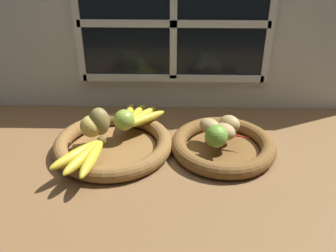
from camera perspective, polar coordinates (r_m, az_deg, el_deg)
ground_plane at (r=108.61cm, az=0.60°, el=-4.24°), size 140.00×90.00×3.00cm
back_wall at (r=124.27cm, az=0.89°, el=14.97°), size 140.00×4.60×55.00cm
fruit_bowl_left at (r=106.97cm, az=-8.78°, el=-2.92°), size 35.30×35.30×4.54cm
fruit_bowl_right at (r=106.30cm, az=8.84°, el=-3.14°), size 30.92×30.92×4.54cm
apple_green_back at (r=107.82cm, az=-7.05°, el=0.98°), size 6.47×6.47×6.47cm
apple_golden_left at (r=105.88cm, az=-12.26°, el=-0.04°), size 6.53×6.53×6.53cm
pear_brown at (r=105.73cm, az=-10.99°, el=0.72°), size 6.53×6.44×8.70cm
banana_bunch_front at (r=95.99cm, az=-13.23°, el=-4.66°), size 13.20×18.79×3.08cm
banana_bunch_back at (r=113.19cm, az=-5.04°, el=1.46°), size 13.89×16.94×2.73cm
potato_back at (r=108.16cm, az=9.88°, el=0.40°), size 8.39×8.29×4.98cm
potato_large at (r=103.84cm, az=9.04°, el=-0.90°), size 8.72×8.47×4.73cm
potato_oblong at (r=106.02cm, az=6.78°, el=-0.10°), size 8.66×9.09×4.58cm
lime_near at (r=99.49cm, az=7.77°, el=-1.63°), size 6.51×6.51×6.51cm
chili_pepper at (r=105.65cm, az=10.22°, el=-1.43°), size 11.57×4.92×1.61cm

